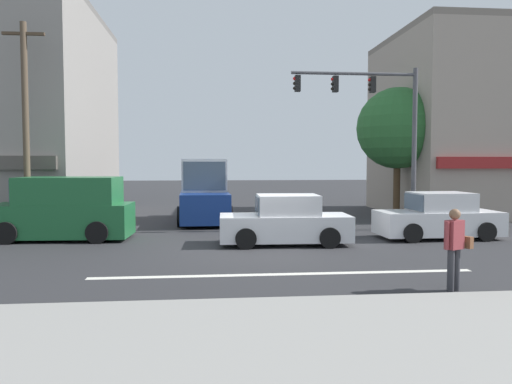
% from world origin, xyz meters
% --- Properties ---
extents(ground_plane, '(120.00, 120.00, 0.00)m').
position_xyz_m(ground_plane, '(0.00, 0.00, 0.00)').
color(ground_plane, '#2B2B2D').
extents(lane_marking_stripe, '(9.00, 0.24, 0.01)m').
position_xyz_m(lane_marking_stripe, '(0.00, -3.50, 0.00)').
color(lane_marking_stripe, silver).
rests_on(lane_marking_stripe, ground).
extents(sidewalk_curb, '(40.00, 5.00, 0.16)m').
position_xyz_m(sidewalk_curb, '(0.00, -8.50, 0.08)').
color(sidewalk_curb, gray).
rests_on(sidewalk_curb, ground).
extents(building_right_corner, '(10.05, 8.71, 9.11)m').
position_xyz_m(building_right_corner, '(12.69, 9.77, 4.55)').
color(building_right_corner, gray).
rests_on(building_right_corner, ground).
extents(street_tree, '(3.80, 3.80, 6.12)m').
position_xyz_m(street_tree, '(7.12, 7.89, 4.20)').
color(street_tree, '#4C3823').
rests_on(street_tree, ground).
extents(utility_pole_near_left, '(1.40, 0.22, 7.41)m').
position_xyz_m(utility_pole_near_left, '(-8.02, 3.22, 3.85)').
color(utility_pole_near_left, brown).
rests_on(utility_pole_near_left, ground).
extents(utility_pole_far_right, '(1.40, 0.22, 8.76)m').
position_xyz_m(utility_pole_far_right, '(8.60, 8.49, 4.53)').
color(utility_pole_far_right, brown).
rests_on(utility_pole_far_right, ground).
extents(traffic_light_mast, '(4.89, 0.24, 6.20)m').
position_xyz_m(traffic_light_mast, '(4.85, 3.72, 4.30)').
color(traffic_light_mast, '#47474C').
rests_on(traffic_light_mast, ground).
extents(sedan_crossing_rightbound, '(4.16, 1.99, 1.58)m').
position_xyz_m(sedan_crossing_rightbound, '(0.68, 0.74, 0.71)').
color(sedan_crossing_rightbound, silver).
rests_on(sedan_crossing_rightbound, ground).
extents(box_truck_parked_curbside, '(2.35, 5.65, 2.75)m').
position_xyz_m(box_truck_parked_curbside, '(-1.93, 7.39, 1.25)').
color(box_truck_parked_curbside, navy).
rests_on(box_truck_parked_curbside, ground).
extents(van_approaching_near, '(4.68, 2.21, 2.11)m').
position_xyz_m(van_approaching_near, '(-6.59, 2.45, 1.01)').
color(van_approaching_near, '#1E6033').
rests_on(van_approaching_near, ground).
extents(sedan_crossing_center, '(4.14, 1.95, 1.58)m').
position_xyz_m(sedan_crossing_center, '(6.09, 1.47, 0.71)').
color(sedan_crossing_center, silver).
rests_on(sedan_crossing_center, ground).
extents(pedestrian_foreground_with_bag, '(0.68, 0.44, 1.67)m').
position_xyz_m(pedestrian_foreground_with_bag, '(3.16, -5.33, 0.95)').
color(pedestrian_foreground_with_bag, '#333338').
rests_on(pedestrian_foreground_with_bag, ground).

